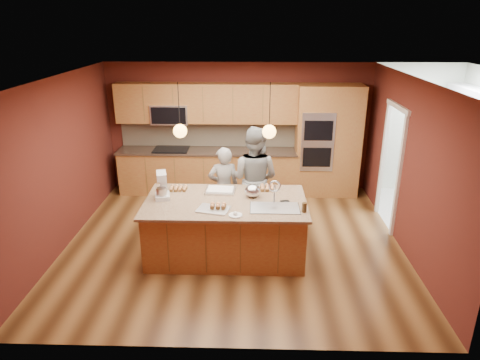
{
  "coord_description": "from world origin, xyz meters",
  "views": [
    {
      "loc": [
        0.29,
        -6.37,
        3.53
      ],
      "look_at": [
        0.11,
        -0.1,
        1.14
      ],
      "focal_mm": 32.0,
      "sensor_mm": 36.0,
      "label": 1
    }
  ],
  "objects_px": {
    "island": "(227,227)",
    "person_right": "(254,179)",
    "stand_mixer": "(162,187)",
    "mixing_bowl": "(253,191)",
    "person_left": "(224,188)"
  },
  "relations": [
    {
      "from": "person_right",
      "to": "stand_mixer",
      "type": "bearing_deg",
      "value": 53.16
    },
    {
      "from": "mixing_bowl",
      "to": "island",
      "type": "bearing_deg",
      "value": -155.92
    },
    {
      "from": "person_left",
      "to": "person_right",
      "type": "relative_size",
      "value": 0.8
    },
    {
      "from": "person_left",
      "to": "person_right",
      "type": "height_order",
      "value": "person_right"
    },
    {
      "from": "stand_mixer",
      "to": "mixing_bowl",
      "type": "distance_m",
      "value": 1.4
    },
    {
      "from": "person_left",
      "to": "person_right",
      "type": "distance_m",
      "value": 0.56
    },
    {
      "from": "island",
      "to": "person_left",
      "type": "bearing_deg",
      "value": 96.34
    },
    {
      "from": "island",
      "to": "person_right",
      "type": "bearing_deg",
      "value": 65.95
    },
    {
      "from": "person_left",
      "to": "person_right",
      "type": "bearing_deg",
      "value": 169.15
    },
    {
      "from": "mixing_bowl",
      "to": "person_right",
      "type": "bearing_deg",
      "value": 88.22
    },
    {
      "from": "island",
      "to": "person_left",
      "type": "relative_size",
      "value": 1.67
    },
    {
      "from": "island",
      "to": "mixing_bowl",
      "type": "bearing_deg",
      "value": 24.08
    },
    {
      "from": "island",
      "to": "person_right",
      "type": "relative_size",
      "value": 1.34
    },
    {
      "from": "person_left",
      "to": "person_right",
      "type": "xyz_separation_m",
      "value": [
        0.53,
        0.0,
        0.18
      ]
    },
    {
      "from": "stand_mixer",
      "to": "person_left",
      "type": "bearing_deg",
      "value": 30.48
    }
  ]
}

